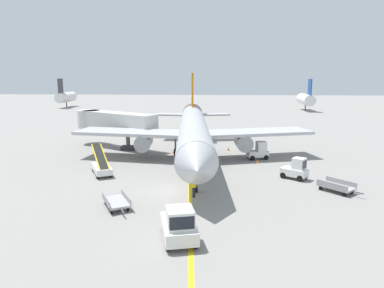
# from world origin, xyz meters

# --- Properties ---
(ground_plane) EXTENTS (300.00, 300.00, 0.00)m
(ground_plane) POSITION_xyz_m (0.00, 0.00, 0.00)
(ground_plane) COLOR gray
(taxi_line_yellow) EXTENTS (6.13, 79.81, 0.01)m
(taxi_line_yellow) POSITION_xyz_m (1.06, 5.00, 0.00)
(taxi_line_yellow) COLOR yellow
(taxi_line_yellow) RESTS_ON ground
(airliner) EXTENTS (28.53, 35.34, 10.10)m
(airliner) POSITION_xyz_m (1.02, 11.87, 3.42)
(airliner) COLOR #B2B5BA
(airliner) RESTS_ON ground
(jet_bridge) EXTENTS (12.36, 8.62, 4.85)m
(jet_bridge) POSITION_xyz_m (-10.70, 18.19, 3.54)
(jet_bridge) COLOR beige
(jet_bridge) RESTS_ON ground
(pushback_tug) EXTENTS (2.68, 3.94, 2.20)m
(pushback_tug) POSITION_xyz_m (1.41, -9.08, 0.99)
(pushback_tug) COLOR silver
(pushback_tug) RESTS_ON ground
(baggage_tug_near_wing) EXTENTS (2.63, 1.81, 2.10)m
(baggage_tug_near_wing) POSITION_xyz_m (8.71, 12.29, 0.93)
(baggage_tug_near_wing) COLOR silver
(baggage_tug_near_wing) RESTS_ON ground
(baggage_tug_by_cargo_door) EXTENTS (2.71, 2.46, 2.10)m
(baggage_tug_by_cargo_door) POSITION_xyz_m (11.23, 4.32, 0.93)
(baggage_tug_by_cargo_door) COLOR silver
(baggage_tug_by_cargo_door) RESTS_ON ground
(belt_loader_forward_hold) EXTENTS (3.39, 5.02, 2.59)m
(belt_loader_forward_hold) POSITION_xyz_m (-7.81, 4.84, 0.78)
(belt_loader_forward_hold) COLOR silver
(belt_loader_forward_hold) RESTS_ON ground
(baggage_cart_loaded) EXTENTS (2.70, 3.69, 0.94)m
(baggage_cart_loaded) POSITION_xyz_m (-3.83, -4.04, 0.47)
(baggage_cart_loaded) COLOR #A5A5A8
(baggage_cart_loaded) RESTS_ON ground
(baggage_cart_empty_trailing) EXTENTS (3.15, 3.31, 0.94)m
(baggage_cart_empty_trailing) POSITION_xyz_m (13.84, 0.74, 0.47)
(baggage_cart_empty_trailing) COLOR #A5A5A8
(baggage_cart_empty_trailing) RESTS_ON ground
(ground_crew_marshaller) EXTENTS (0.36, 0.24, 1.70)m
(ground_crew_marshaller) POSITION_xyz_m (1.82, -1.41, 0.91)
(ground_crew_marshaller) COLOR #26262D
(ground_crew_marshaller) RESTS_ON ground
(safety_cone_nose_left) EXTENTS (0.36, 0.36, 0.44)m
(safety_cone_nose_left) POSITION_xyz_m (8.33, 10.29, 0.22)
(safety_cone_nose_left) COLOR orange
(safety_cone_nose_left) RESTS_ON ground
(safety_cone_nose_right) EXTENTS (0.36, 0.36, 0.44)m
(safety_cone_nose_right) POSITION_xyz_m (5.30, 16.89, 0.22)
(safety_cone_nose_right) COLOR orange
(safety_cone_nose_right) RESTS_ON ground
(safety_cone_wingtip_left) EXTENTS (0.36, 0.36, 0.44)m
(safety_cone_wingtip_left) POSITION_xyz_m (-1.68, 14.54, 0.22)
(safety_cone_wingtip_left) COLOR orange
(safety_cone_wingtip_left) RESTS_ON ground
(distant_aircraft_far_left) EXTENTS (3.00, 10.10, 8.80)m
(distant_aircraft_far_left) POSITION_xyz_m (-42.39, 77.72, 3.22)
(distant_aircraft_far_left) COLOR silver
(distant_aircraft_far_left) RESTS_ON ground
(distant_aircraft_mid_left) EXTENTS (3.00, 10.10, 8.80)m
(distant_aircraft_mid_left) POSITION_xyz_m (28.91, 71.72, 3.22)
(distant_aircraft_mid_left) COLOR silver
(distant_aircraft_mid_left) RESTS_ON ground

